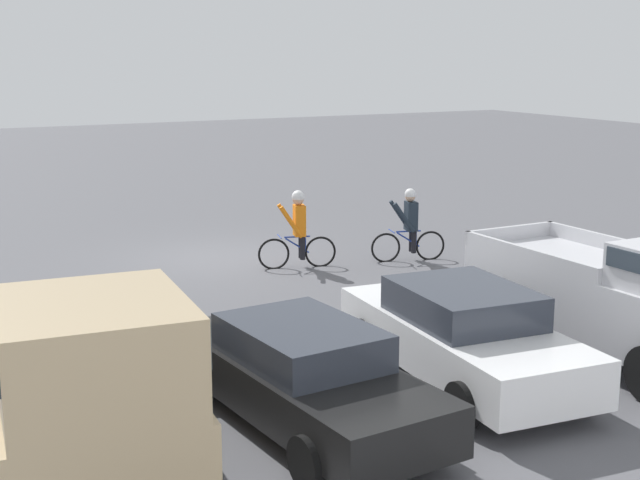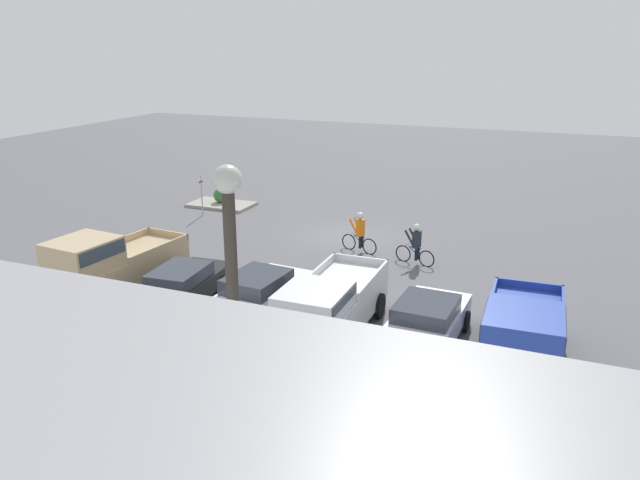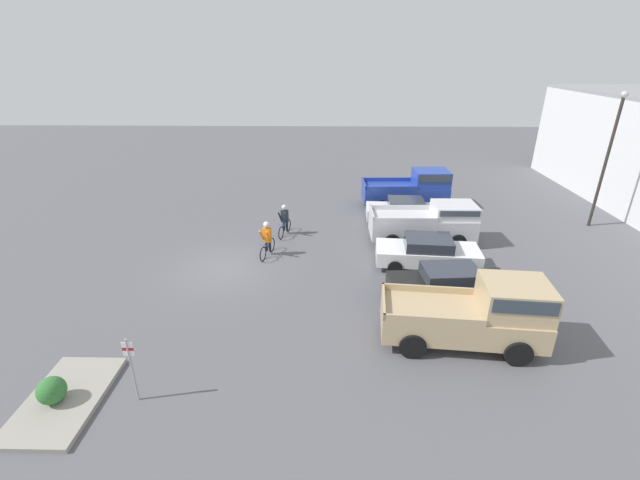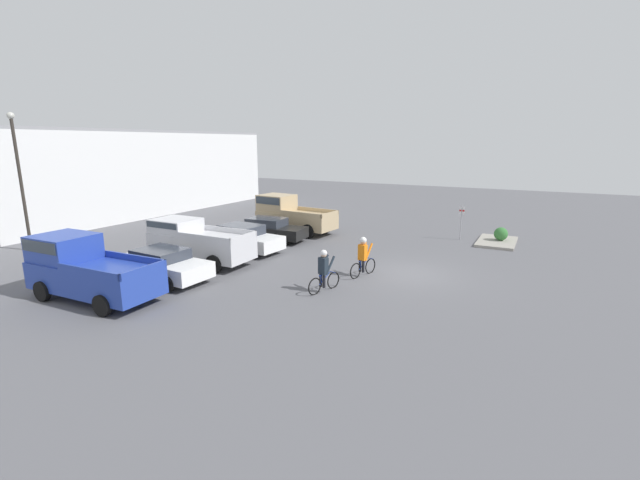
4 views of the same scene
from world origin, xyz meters
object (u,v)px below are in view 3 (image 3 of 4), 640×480
sedan_0 (405,211)px  fire_lane_sign (131,364)px  cyclist_0 (267,238)px  pickup_truck_0 (413,188)px  cyclist_1 (285,219)px  shrub (52,390)px  sedan_1 (427,252)px  sedan_2 (449,283)px  pickup_truck_2 (479,312)px  lamppost (609,151)px  pickup_truck_1 (429,222)px

sedan_0 → fire_lane_sign: (14.08, -9.87, 0.58)m
cyclist_0 → pickup_truck_0: bearing=131.8°
cyclist_1 → shrub: size_ratio=2.24×
sedan_1 → cyclist_0: cyclist_0 is taller
sedan_0 → pickup_truck_0: bearing=162.6°
sedan_0 → sedan_2: 8.41m
pickup_truck_2 → shrub: size_ratio=7.02×
pickup_truck_0 → lamppost: 10.54m
pickup_truck_0 → fire_lane_sign: size_ratio=2.53×
pickup_truck_2 → cyclist_1: size_ratio=3.13×
pickup_truck_2 → lamppost: (-10.94, 9.89, 3.03)m
pickup_truck_0 → lamppost: lamppost is taller
pickup_truck_0 → cyclist_0: pickup_truck_0 is taller
pickup_truck_0 → cyclist_1: bearing=-57.9°
pickup_truck_1 → cyclist_1: bearing=-96.1°
shrub → cyclist_0: bearing=154.1°
pickup_truck_1 → pickup_truck_2: pickup_truck_2 is taller
sedan_2 → lamppost: 13.40m
sedan_2 → shrub: size_ratio=6.30×
pickup_truck_2 → fire_lane_sign: pickup_truck_2 is taller
sedan_2 → pickup_truck_2: (2.85, 0.18, 0.53)m
pickup_truck_0 → fire_lane_sign: pickup_truck_0 is taller
pickup_truck_0 → fire_lane_sign: 20.03m
sedan_1 → shrub: size_ratio=6.16×
cyclist_0 → fire_lane_sign: size_ratio=0.85×
lamppost → shrub: 26.85m
cyclist_1 → fire_lane_sign: size_ratio=0.82×
pickup_truck_1 → sedan_1: (2.80, -0.62, -0.37)m
pickup_truck_1 → shrub: bearing=-48.1°
sedan_2 → fire_lane_sign: bearing=-61.0°
sedan_0 → pickup_truck_1: size_ratio=0.85×
pickup_truck_2 → shrub: bearing=-76.3°
cyclist_1 → sedan_0: bearing=106.3°
pickup_truck_2 → fire_lane_sign: size_ratio=2.58×
cyclist_1 → shrub: cyclist_1 is taller
cyclist_0 → lamppost: 18.67m
sedan_1 → shrub: 15.03m
pickup_truck_2 → shrub: 13.09m
pickup_truck_0 → cyclist_1: 9.07m
cyclist_1 → lamppost: 17.68m
pickup_truck_0 → shrub: bearing=-37.2°
pickup_truck_1 → fire_lane_sign: 15.47m
sedan_1 → sedan_2: 2.82m
pickup_truck_0 → sedan_2: pickup_truck_0 is taller
sedan_1 → fire_lane_sign: size_ratio=2.26×
pickup_truck_1 → sedan_2: (5.60, -0.33, -0.41)m
sedan_0 → pickup_truck_2: 11.28m
pickup_truck_0 → cyclist_0: (7.42, -8.28, -0.26)m
pickup_truck_1 → fire_lane_sign: (11.28, -10.59, 0.18)m
sedan_2 → cyclist_1: (-6.41, -7.20, 0.18)m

